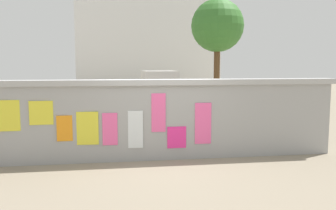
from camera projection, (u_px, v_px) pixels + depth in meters
ground at (137, 111)px, 15.71m from camera, size 60.00×60.00×0.00m
poster_wall at (159, 118)px, 7.74m from camera, size 8.16×0.42×1.77m
auto_rickshaw_truck at (133, 97)px, 13.02m from camera, size 3.67×1.68×1.85m
motorcycle at (193, 119)px, 10.51m from camera, size 1.87×0.70×0.87m
bicycle_near at (30, 134)px, 8.79m from camera, size 1.70×0.44×0.95m
bicycle_far at (249, 117)px, 11.59m from camera, size 1.71×0.44×0.95m
person_walking at (252, 106)px, 9.29m from camera, size 0.41×0.41×1.62m
tree_roadside at (217, 26)px, 19.24m from camera, size 2.88×2.88×5.64m
building_background at (147, 34)px, 29.16m from camera, size 11.41×5.71×9.11m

